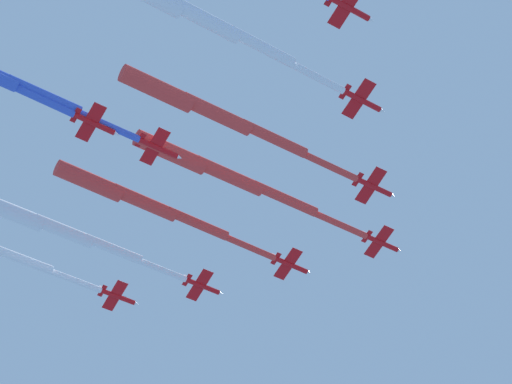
{
  "coord_description": "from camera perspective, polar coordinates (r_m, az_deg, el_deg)",
  "views": [
    {
      "loc": [
        145.22,
        -16.33,
        66.73
      ],
      "look_at": [
        0.0,
        0.0,
        219.41
      ],
      "focal_mm": 71.34,
      "sensor_mm": 36.0,
      "label": 1
    }
  ],
  "objects": [
    {
      "name": "jet_lead",
      "position": [
        210.49,
        -1.6,
        0.91
      ],
      "size": [
        30.85,
        61.07,
        4.31
      ],
      "color": "red"
    },
    {
      "name": "jet_port_inner",
      "position": [
        215.32,
        -6.32,
        -0.61
      ],
      "size": [
        30.06,
        57.68,
        4.35
      ],
      "color": "red"
    },
    {
      "name": "jet_starboard_inner",
      "position": [
        195.1,
        -2.27,
        4.38
      ],
      "size": [
        29.52,
        58.04,
        4.42
      ],
      "color": "red"
    },
    {
      "name": "jet_port_mid",
      "position": [
        222.36,
        -10.73,
        -2.2
      ],
      "size": [
        27.95,
        53.86,
        4.43
      ],
      "color": "red"
    },
    {
      "name": "jet_starboard_mid",
      "position": [
        185.53,
        -2.83,
        9.56
      ],
      "size": [
        28.51,
        54.23,
        4.33
      ],
      "color": "red"
    }
  ]
}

